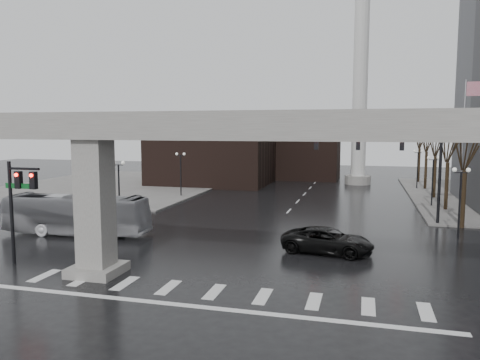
# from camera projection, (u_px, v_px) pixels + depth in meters

# --- Properties ---
(ground) EXTENTS (160.00, 160.00, 0.00)m
(ground) POSITION_uv_depth(u_px,v_px,m) (221.00, 285.00, 23.59)
(ground) COLOR black
(ground) RESTS_ON ground
(sidewalk_nw) EXTENTS (28.00, 36.00, 0.15)m
(sidewalk_nw) POSITION_uv_depth(u_px,v_px,m) (119.00, 185.00, 64.81)
(sidewalk_nw) COLOR slate
(sidewalk_nw) RESTS_ON ground
(elevated_guideway) EXTENTS (48.00, 2.60, 8.70)m
(elevated_guideway) POSITION_uv_depth(u_px,v_px,m) (245.00, 149.00, 22.50)
(elevated_guideway) COLOR #9A9691
(elevated_guideway) RESTS_ON ground
(building_far_left) EXTENTS (16.00, 14.00, 10.00)m
(building_far_left) POSITION_uv_depth(u_px,v_px,m) (214.00, 148.00, 66.95)
(building_far_left) COLOR black
(building_far_left) RESTS_ON ground
(building_far_mid) EXTENTS (10.00, 10.00, 8.00)m
(building_far_mid) POSITION_uv_depth(u_px,v_px,m) (307.00, 153.00, 73.59)
(building_far_mid) COLOR black
(building_far_mid) RESTS_ON ground
(smokestack) EXTENTS (3.60, 3.60, 30.00)m
(smokestack) POSITION_uv_depth(u_px,v_px,m) (360.00, 89.00, 64.75)
(smokestack) COLOR silver
(smokestack) RESTS_ON ground
(signal_mast_arm) EXTENTS (12.12, 0.43, 8.00)m
(signal_mast_arm) POSITION_uv_depth(u_px,v_px,m) (391.00, 153.00, 38.69)
(signal_mast_arm) COLOR black
(signal_mast_arm) RESTS_ON ground
(signal_left_pole) EXTENTS (2.30, 0.30, 6.00)m
(signal_left_pole) POSITION_uv_depth(u_px,v_px,m) (19.00, 195.00, 26.76)
(signal_left_pole) COLOR black
(signal_left_pole) RESTS_ON ground
(flagpole_assembly) EXTENTS (2.06, 0.12, 12.00)m
(flagpole_assembly) POSITION_uv_depth(u_px,v_px,m) (467.00, 132.00, 39.96)
(flagpole_assembly) COLOR silver
(flagpole_assembly) RESTS_ON ground
(lamp_right_0) EXTENTS (1.22, 0.32, 5.11)m
(lamp_right_0) POSITION_uv_depth(u_px,v_px,m) (460.00, 191.00, 33.19)
(lamp_right_0) COLOR black
(lamp_right_0) RESTS_ON ground
(lamp_right_1) EXTENTS (1.22, 0.32, 5.11)m
(lamp_right_1) POSITION_uv_depth(u_px,v_px,m) (433.00, 173.00, 46.63)
(lamp_right_1) COLOR black
(lamp_right_1) RESTS_ON ground
(lamp_right_2) EXTENTS (1.22, 0.32, 5.11)m
(lamp_right_2) POSITION_uv_depth(u_px,v_px,m) (418.00, 163.00, 60.08)
(lamp_right_2) COLOR black
(lamp_right_2) RESTS_ON ground
(lamp_left_0) EXTENTS (1.22, 0.32, 5.11)m
(lamp_left_0) POSITION_uv_depth(u_px,v_px,m) (119.00, 180.00, 40.11)
(lamp_left_0) COLOR black
(lamp_left_0) RESTS_ON ground
(lamp_left_1) EXTENTS (1.22, 0.32, 5.11)m
(lamp_left_1) POSITION_uv_depth(u_px,v_px,m) (181.00, 167.00, 53.55)
(lamp_left_1) COLOR black
(lamp_left_1) RESTS_ON ground
(lamp_left_2) EXTENTS (1.22, 0.32, 5.11)m
(lamp_left_2) POSITION_uv_depth(u_px,v_px,m) (218.00, 159.00, 67.00)
(lamp_left_2) COLOR black
(lamp_left_2) RESTS_ON ground
(tree_right_0) EXTENTS (1.09, 1.58, 7.50)m
(tree_right_0) POSITION_uv_depth(u_px,v_px,m) (464.00, 193.00, 36.86)
(tree_right_0) COLOR black
(tree_right_0) RESTS_ON ground
(tree_right_1) EXTENTS (1.09, 1.61, 7.67)m
(tree_right_1) POSITION_uv_depth(u_px,v_px,m) (447.00, 181.00, 44.53)
(tree_right_1) COLOR black
(tree_right_1) RESTS_ON ground
(tree_right_2) EXTENTS (1.10, 1.63, 7.85)m
(tree_right_2) POSITION_uv_depth(u_px,v_px,m) (435.00, 173.00, 52.21)
(tree_right_2) COLOR black
(tree_right_2) RESTS_ON ground
(tree_right_3) EXTENTS (1.11, 1.66, 8.02)m
(tree_right_3) POSITION_uv_depth(u_px,v_px,m) (426.00, 167.00, 59.88)
(tree_right_3) COLOR black
(tree_right_3) RESTS_ON ground
(tree_right_4) EXTENTS (1.12, 1.69, 8.19)m
(tree_right_4) POSITION_uv_depth(u_px,v_px,m) (419.00, 162.00, 67.56)
(tree_right_4) COLOR black
(tree_right_4) RESTS_ON ground
(pickup_truck) EXTENTS (6.06, 3.48, 1.59)m
(pickup_truck) POSITION_uv_depth(u_px,v_px,m) (328.00, 241.00, 29.60)
(pickup_truck) COLOR black
(pickup_truck) RESTS_ON ground
(city_bus) EXTENTS (11.12, 3.25, 3.06)m
(city_bus) POSITION_uv_depth(u_px,v_px,m) (76.00, 214.00, 34.67)
(city_bus) COLOR #B0AFB4
(city_bus) RESTS_ON ground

